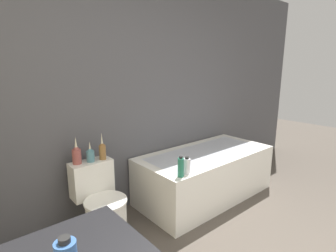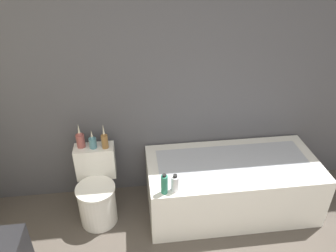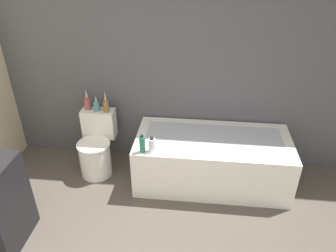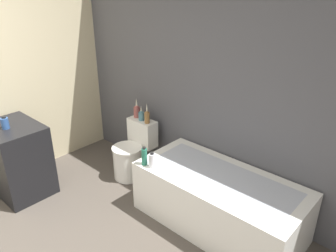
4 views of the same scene
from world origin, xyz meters
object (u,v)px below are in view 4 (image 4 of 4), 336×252
object	(u,v)px
toilet	(132,153)
vase_bronze	(147,116)
shampoo_bottle_short	(152,160)
vase_silver	(141,115)
vase_gold	(137,111)
bathtub	(218,201)
soap_bottle_glass	(5,123)
shampoo_bottle_tall	(144,156)

from	to	relation	value
toilet	vase_bronze	world-z (taller)	vase_bronze
shampoo_bottle_short	toilet	bearing A→B (deg)	153.55
vase_silver	vase_bronze	xyz separation A→B (m)	(0.11, -0.01, 0.02)
toilet	vase_bronze	distance (m)	0.52
toilet	vase_gold	xyz separation A→B (m)	(-0.11, 0.21, 0.48)
bathtub	soap_bottle_glass	world-z (taller)	soap_bottle_glass
bathtub	vase_silver	distance (m)	1.43
vase_bronze	toilet	bearing A→B (deg)	-124.78
vase_bronze	vase_silver	bearing A→B (deg)	173.00
toilet	vase_bronze	size ratio (longest dim) A/B	2.70
soap_bottle_glass	shampoo_bottle_tall	bearing A→B (deg)	31.53
shampoo_bottle_tall	vase_bronze	bearing A→B (deg)	133.28
vase_silver	shampoo_bottle_tall	distance (m)	0.83
soap_bottle_glass	vase_gold	world-z (taller)	soap_bottle_glass
vase_gold	shampoo_bottle_tall	bearing A→B (deg)	-38.33
vase_silver	shampoo_bottle_short	size ratio (longest dim) A/B	1.15
vase_gold	vase_silver	world-z (taller)	vase_gold
vase_bronze	shampoo_bottle_tall	world-z (taller)	vase_bronze
vase_bronze	vase_gold	bearing A→B (deg)	169.21
bathtub	vase_bronze	bearing A→B (deg)	170.06
shampoo_bottle_tall	shampoo_bottle_short	size ratio (longest dim) A/B	1.18
bathtub	shampoo_bottle_short	size ratio (longest dim) A/B	9.94
vase_gold	bathtub	bearing A→B (deg)	-10.08
toilet	soap_bottle_glass	size ratio (longest dim) A/B	4.96
vase_bronze	shampoo_bottle_tall	bearing A→B (deg)	-46.72
toilet	vase_gold	world-z (taller)	vase_gold
soap_bottle_glass	shampoo_bottle_short	xyz separation A→B (m)	(1.39, 0.81, -0.26)
bathtub	toilet	size ratio (longest dim) A/B	2.37
toilet	vase_silver	size ratio (longest dim) A/B	3.63
soap_bottle_glass	shampoo_bottle_tall	distance (m)	1.54
vase_bronze	shampoo_bottle_tall	size ratio (longest dim) A/B	1.31
shampoo_bottle_short	bathtub	bearing A→B (deg)	26.47
shampoo_bottle_tall	bathtub	bearing A→B (deg)	24.48
toilet	vase_bronze	bearing A→B (deg)	55.22
vase_gold	vase_bronze	world-z (taller)	vase_bronze
bathtub	shampoo_bottle_short	distance (m)	0.77
shampoo_bottle_tall	vase_silver	bearing A→B (deg)	138.37
vase_gold	vase_silver	distance (m)	0.12
vase_bronze	shampoo_bottle_short	world-z (taller)	vase_bronze
vase_silver	shampoo_bottle_tall	size ratio (longest dim) A/B	0.98
soap_bottle_glass	bathtub	bearing A→B (deg)	29.15
vase_silver	vase_bronze	distance (m)	0.12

